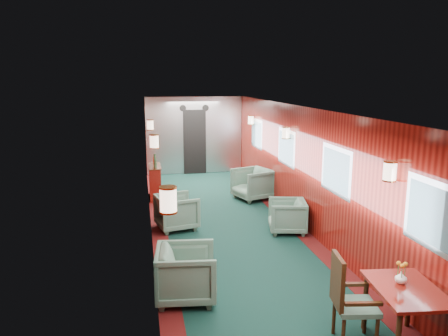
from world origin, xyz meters
name	(u,v)px	position (x,y,z in m)	size (l,w,h in m)	color
room	(234,152)	(0.00, 0.00, 1.63)	(12.00, 12.10, 2.40)	black
bulkhead	(194,136)	(0.00, 5.91, 1.18)	(2.98, 0.17, 2.39)	#BABEC2
windows_right	(307,157)	(1.49, 0.25, 1.45)	(0.02, 8.60, 0.80)	#B1B4B8
wall_sconces	(228,140)	(0.00, 0.57, 1.79)	(2.97, 7.97, 0.25)	#FFE6C6
dining_table	(406,298)	(1.12, -3.64, 0.61)	(0.78, 1.03, 0.72)	maroon
side_chair	(348,297)	(0.55, -3.43, 0.56)	(0.53, 0.55, 1.04)	#1D453B
credenza	(155,181)	(-1.34, 3.14, 0.43)	(0.29, 0.93, 1.10)	maroon
flower_vase	(401,277)	(1.12, -3.53, 0.79)	(0.13, 0.13, 0.13)	white
armchair_left_near	(186,274)	(-1.10, -2.09, 0.37)	(0.78, 0.80, 0.73)	#1D453B
armchair_left_far	(177,212)	(-0.99, 0.78, 0.35)	(0.74, 0.76, 0.69)	#1D453B
armchair_right_near	(287,216)	(1.09, 0.19, 0.32)	(0.68, 0.70, 0.64)	#1D453B
armchair_right_far	(253,184)	(1.03, 2.60, 0.38)	(0.82, 0.84, 0.77)	#1D453B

